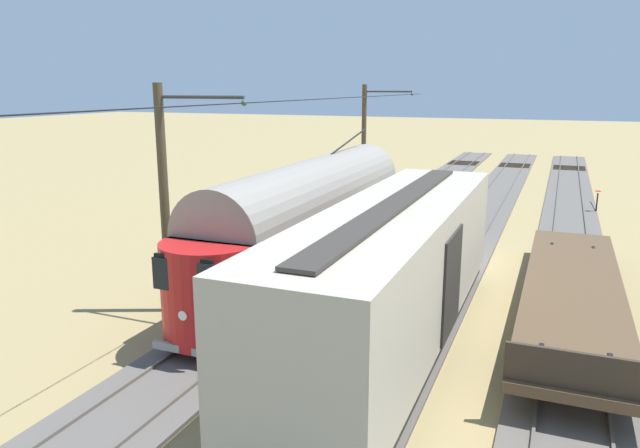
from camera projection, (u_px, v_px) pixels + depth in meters
name	position (u px, v px, depth m)	size (l,w,h in m)	color
ground_plane	(453.00, 259.00, 24.14)	(220.00, 220.00, 0.00)	#937F51
track_streetcar_siding	(570.00, 268.00, 22.80)	(2.80, 80.00, 0.18)	#56514C
track_adjacent_siding	(455.00, 256.00, 24.41)	(2.80, 80.00, 0.18)	#56514C
track_third_siding	(353.00, 245.00, 26.02)	(2.80, 80.00, 0.18)	#56514C
vintage_streetcar	(311.00, 218.00, 21.25)	(2.65, 15.83, 4.84)	red
flatcar_adjacent	(573.00, 290.00, 17.85)	(2.80, 14.13, 1.60)	brown
boxcar_far_siding	(394.00, 273.00, 15.25)	(2.96, 13.52, 3.85)	#B2A893
catenary_pole_foreground	(365.00, 142.00, 35.16)	(3.03, 0.28, 6.93)	#4C3D28
catenary_pole_mid_near	(167.00, 196.00, 17.77)	(3.03, 0.28, 6.93)	#4C3D28
overhead_wire_run	(256.00, 102.00, 16.88)	(2.82, 42.53, 0.18)	black
switch_stand	(597.00, 200.00, 32.78)	(0.50, 0.30, 1.24)	black
spare_tie_stack	(258.00, 242.00, 25.73)	(2.40, 2.40, 0.54)	#2D2316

